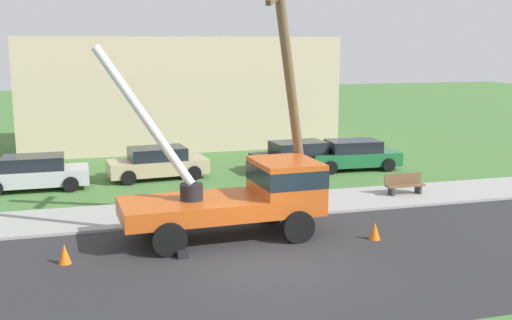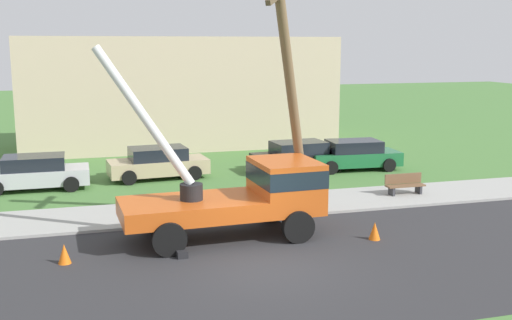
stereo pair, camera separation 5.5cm
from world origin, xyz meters
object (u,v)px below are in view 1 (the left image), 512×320
(utility_truck, at_px, (247,192))
(traffic_cone_ahead, at_px, (375,231))
(parked_sedan_black, at_px, (298,156))
(parked_sedan_tan, at_px, (158,163))
(leaning_utility_pole, at_px, (292,94))
(parked_sedan_silver, at_px, (34,173))
(parked_sedan_green, at_px, (353,155))
(traffic_cone_behind, at_px, (65,254))
(park_bench, at_px, (404,185))

(utility_truck, bearing_deg, traffic_cone_ahead, -22.76)
(utility_truck, distance_m, parked_sedan_black, 10.48)
(parked_sedan_tan, bearing_deg, leaning_utility_pole, -68.72)
(leaning_utility_pole, bearing_deg, parked_sedan_silver, 137.58)
(parked_sedan_black, xyz_separation_m, parked_sedan_green, (2.70, -0.37, 0.00))
(traffic_cone_ahead, bearing_deg, traffic_cone_behind, 177.44)
(traffic_cone_ahead, height_order, parked_sedan_black, parked_sedan_black)
(parked_sedan_silver, relative_size, park_bench, 2.75)
(parked_sedan_black, bearing_deg, utility_truck, -118.87)
(parked_sedan_black, distance_m, park_bench, 6.39)
(utility_truck, relative_size, parked_sedan_green, 1.52)
(traffic_cone_ahead, distance_m, parked_sedan_silver, 14.63)
(parked_sedan_tan, bearing_deg, parked_sedan_silver, -171.91)
(leaning_utility_pole, relative_size, parked_sedan_tan, 1.90)
(leaning_utility_pole, distance_m, traffic_cone_behind, 8.56)
(traffic_cone_ahead, bearing_deg, parked_sedan_tan, 116.01)
(traffic_cone_ahead, relative_size, parked_sedan_green, 0.12)
(traffic_cone_ahead, xyz_separation_m, parked_sedan_black, (1.36, 10.70, 0.43))
(leaning_utility_pole, bearing_deg, parked_sedan_tan, 111.28)
(parked_sedan_silver, bearing_deg, traffic_cone_behind, -82.37)
(parked_sedan_tan, bearing_deg, traffic_cone_ahead, -63.99)
(traffic_cone_behind, relative_size, parked_sedan_silver, 0.13)
(traffic_cone_behind, relative_size, parked_sedan_black, 0.12)
(utility_truck, relative_size, parked_sedan_black, 1.51)
(parked_sedan_black, bearing_deg, leaning_utility_pole, -111.63)
(parked_sedan_silver, relative_size, parked_sedan_black, 0.97)
(parked_sedan_black, bearing_deg, park_bench, -68.47)
(leaning_utility_pole, distance_m, parked_sedan_black, 9.75)
(park_bench, bearing_deg, traffic_cone_behind, -161.40)
(leaning_utility_pole, bearing_deg, park_bench, 23.45)
(park_bench, bearing_deg, parked_sedan_silver, 159.34)
(parked_sedan_black, bearing_deg, parked_sedan_tan, 178.48)
(traffic_cone_behind, bearing_deg, parked_sedan_green, 36.73)
(leaning_utility_pole, xyz_separation_m, parked_sedan_black, (3.33, 8.40, -3.68))
(parked_sedan_silver, xyz_separation_m, park_bench, (14.24, -5.37, -0.25))
(parked_sedan_tan, height_order, park_bench, parked_sedan_tan)
(traffic_cone_behind, xyz_separation_m, parked_sedan_silver, (-1.30, 9.73, 0.43))
(traffic_cone_ahead, xyz_separation_m, parked_sedan_green, (4.06, 10.33, 0.43))
(traffic_cone_ahead, xyz_separation_m, parked_sedan_silver, (-10.54, 10.14, 0.43))
(leaning_utility_pole, xyz_separation_m, park_bench, (5.67, 2.46, -3.93))
(parked_sedan_green, bearing_deg, parked_sedan_silver, -179.23)
(utility_truck, distance_m, parked_sedan_silver, 11.01)
(leaning_utility_pole, height_order, traffic_cone_ahead, leaning_utility_pole)
(leaning_utility_pole, relative_size, parked_sedan_green, 1.91)
(traffic_cone_ahead, xyz_separation_m, traffic_cone_behind, (-9.24, 0.41, 0.00))
(parked_sedan_black, xyz_separation_m, park_bench, (2.34, -5.94, -0.25))
(utility_truck, height_order, parked_sedan_green, utility_truck)
(utility_truck, xyz_separation_m, traffic_cone_ahead, (3.69, -1.55, -1.13))
(traffic_cone_ahead, distance_m, traffic_cone_behind, 9.25)
(utility_truck, height_order, parked_sedan_silver, utility_truck)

